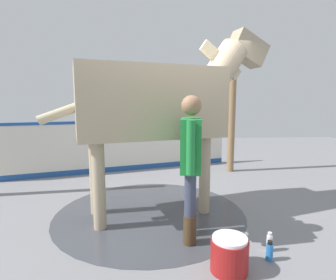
# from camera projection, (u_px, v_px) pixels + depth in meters

# --- Properties ---
(ground_plane) EXTENTS (16.00, 16.00, 0.02)m
(ground_plane) POSITION_uv_depth(u_px,v_px,m) (168.00, 209.00, 4.04)
(ground_plane) COLOR gray
(wet_patch) EXTENTS (2.73, 2.73, 0.00)m
(wet_patch) POSITION_uv_depth(u_px,v_px,m) (150.00, 212.00, 3.88)
(wet_patch) COLOR #42444C
(wet_patch) RESTS_ON ground
(barrier_wall) EXTENTS (5.23, 1.67, 1.19)m
(barrier_wall) POSITION_uv_depth(u_px,v_px,m) (120.00, 148.00, 6.16)
(barrier_wall) COLOR silver
(barrier_wall) RESTS_ON ground
(roof_post_near) EXTENTS (0.16, 0.16, 2.94)m
(roof_post_near) POSITION_uv_depth(u_px,v_px,m) (232.00, 108.00, 6.02)
(roof_post_near) COLOR olive
(roof_post_near) RESTS_ON ground
(horse) EXTENTS (3.24, 1.47, 2.69)m
(horse) POSITION_uv_depth(u_px,v_px,m) (158.00, 103.00, 3.70)
(horse) COLOR tan
(horse) RESTS_ON ground
(handler) EXTENTS (0.29, 0.67, 1.68)m
(handler) POSITION_uv_depth(u_px,v_px,m) (191.00, 159.00, 2.99)
(handler) COLOR #47331E
(handler) RESTS_ON ground
(wash_bucket) EXTENTS (0.36, 0.36, 0.34)m
(wash_bucket) POSITION_uv_depth(u_px,v_px,m) (229.00, 254.00, 2.51)
(wash_bucket) COLOR maroon
(wash_bucket) RESTS_ON ground
(bottle_shampoo) EXTENTS (0.06, 0.06, 0.21)m
(bottle_shampoo) POSITION_uv_depth(u_px,v_px,m) (269.00, 242.00, 2.86)
(bottle_shampoo) COLOR white
(bottle_shampoo) RESTS_ON ground
(bottle_spray) EXTENTS (0.07, 0.07, 0.21)m
(bottle_spray) POSITION_uv_depth(u_px,v_px,m) (270.00, 251.00, 2.69)
(bottle_spray) COLOR blue
(bottle_spray) RESTS_ON ground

